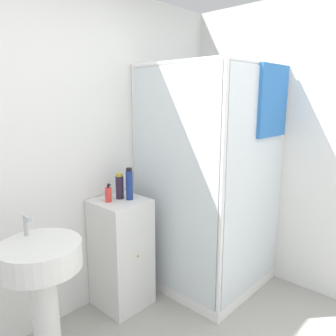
% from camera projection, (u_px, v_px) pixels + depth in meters
% --- Properties ---
extents(wall_back, '(6.40, 0.06, 2.50)m').
position_uv_depth(wall_back, '(52.00, 159.00, 2.34)').
color(wall_back, white).
rests_on(wall_back, ground_plane).
extents(shower_enclosure, '(0.94, 0.97, 1.95)m').
position_uv_depth(shower_enclosure, '(211.00, 230.00, 2.92)').
color(shower_enclosure, white).
rests_on(shower_enclosure, ground_plane).
extents(vanity_cabinet, '(0.39, 0.41, 0.90)m').
position_uv_depth(vanity_cabinet, '(121.00, 253.00, 2.65)').
color(vanity_cabinet, silver).
rests_on(vanity_cabinet, ground_plane).
extents(sink, '(0.47, 0.47, 1.00)m').
position_uv_depth(sink, '(42.00, 280.00, 1.91)').
color(sink, white).
rests_on(sink, ground_plane).
extents(soap_dispenser, '(0.05, 0.05, 0.14)m').
position_uv_depth(soap_dispenser, '(108.00, 194.00, 2.51)').
color(soap_dispenser, red).
rests_on(soap_dispenser, vanity_cabinet).
extents(shampoo_bottle_tall_black, '(0.06, 0.06, 0.20)m').
position_uv_depth(shampoo_bottle_tall_black, '(120.00, 186.00, 2.58)').
color(shampoo_bottle_tall_black, '#281E33').
rests_on(shampoo_bottle_tall_black, vanity_cabinet).
extents(shampoo_bottle_blue, '(0.05, 0.05, 0.25)m').
position_uv_depth(shampoo_bottle_blue, '(129.00, 184.00, 2.55)').
color(shampoo_bottle_blue, navy).
rests_on(shampoo_bottle_blue, vanity_cabinet).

